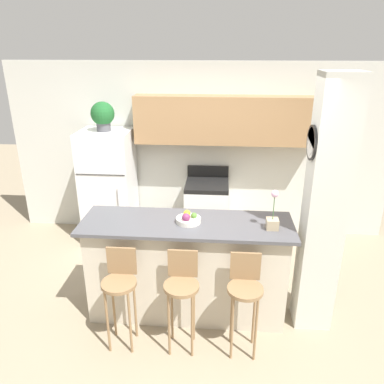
{
  "coord_description": "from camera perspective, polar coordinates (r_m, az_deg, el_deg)",
  "views": [
    {
      "loc": [
        0.32,
        -3.37,
        2.75
      ],
      "look_at": [
        0.0,
        0.7,
        1.14
      ],
      "focal_mm": 35.0,
      "sensor_mm": 36.0,
      "label": 1
    }
  ],
  "objects": [
    {
      "name": "orchid_vase",
      "position": [
        3.68,
        12.21,
        -3.87
      ],
      "size": [
        0.12,
        0.12,
        0.4
      ],
      "color": "tan",
      "rests_on": "counter_bar"
    },
    {
      "name": "potted_plant_on_fridge",
      "position": [
        5.33,
        -13.46,
        11.33
      ],
      "size": [
        0.32,
        0.32,
        0.4
      ],
      "color": "#4C4C51",
      "rests_on": "refrigerator"
    },
    {
      "name": "trash_bin",
      "position": [
        5.51,
        -6.92,
        -6.32
      ],
      "size": [
        0.28,
        0.28,
        0.38
      ],
      "color": "black",
      "rests_on": "ground_plane"
    },
    {
      "name": "bar_stool_mid",
      "position": [
        3.56,
        -1.57,
        -14.35
      ],
      "size": [
        0.33,
        0.33,
        1.0
      ],
      "color": "olive",
      "rests_on": "ground_plane"
    },
    {
      "name": "pillar_right",
      "position": [
        3.77,
        19.47,
        -2.68
      ],
      "size": [
        0.38,
        0.32,
        2.55
      ],
      "color": "silver",
      "rests_on": "ground_plane"
    },
    {
      "name": "bar_stool_left",
      "position": [
        3.66,
        -10.88,
        -13.69
      ],
      "size": [
        0.33,
        0.33,
        1.0
      ],
      "color": "olive",
      "rests_on": "ground_plane"
    },
    {
      "name": "counter_bar",
      "position": [
        4.04,
        -0.79,
        -11.52
      ],
      "size": [
        2.14,
        0.68,
        1.09
      ],
      "color": "beige",
      "rests_on": "ground_plane"
    },
    {
      "name": "fruit_bowl",
      "position": [
        3.75,
        -0.57,
        -4.11
      ],
      "size": [
        0.25,
        0.25,
        0.12
      ],
      "color": "silver",
      "rests_on": "counter_bar"
    },
    {
      "name": "bar_stool_right",
      "position": [
        3.56,
        8.06,
        -14.65
      ],
      "size": [
        0.33,
        0.33,
        1.0
      ],
      "color": "olive",
      "rests_on": "ground_plane"
    },
    {
      "name": "refrigerator",
      "position": [
        5.59,
        -12.55,
        0.82
      ],
      "size": [
        0.71,
        0.68,
        1.64
      ],
      "color": "white",
      "rests_on": "ground_plane"
    },
    {
      "name": "wall_back",
      "position": [
        5.47,
        2.58,
        7.97
      ],
      "size": [
        5.6,
        0.38,
        2.55
      ],
      "color": "silver",
      "rests_on": "ground_plane"
    },
    {
      "name": "stove_range",
      "position": [
        5.52,
        2.24,
        -2.96
      ],
      "size": [
        0.61,
        0.64,
        1.07
      ],
      "color": "white",
      "rests_on": "ground_plane"
    },
    {
      "name": "ground_plane",
      "position": [
        4.36,
        -0.76,
        -17.56
      ],
      "size": [
        14.0,
        14.0,
        0.0
      ],
      "primitive_type": "plane",
      "color": "gray"
    }
  ]
}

